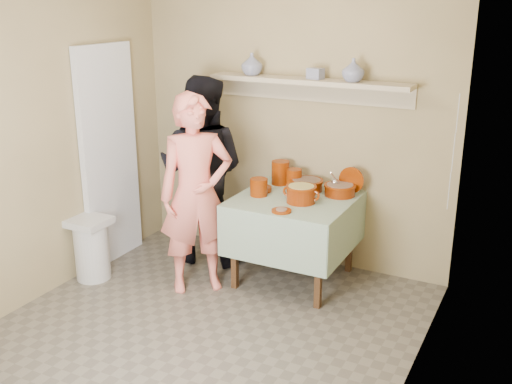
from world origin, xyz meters
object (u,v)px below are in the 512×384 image
Objects in this scene: cazuela_rice at (301,193)px; trash_bin at (92,248)px; person_helper at (202,170)px; person_cook at (196,194)px; serving_table at (295,211)px.

cazuela_rice is 1.91m from trash_bin.
cazuela_rice is (1.05, -0.13, -0.02)m from person_helper.
person_helper reaches higher than cazuela_rice.
person_cook is 0.97× the size of person_helper.
person_helper reaches higher than serving_table.
person_cook is 0.86m from cazuela_rice.
serving_table is at bearing 135.89° from cazuela_rice.
person_cook reaches higher than serving_table.
person_helper is (-0.29, 0.55, 0.03)m from person_cook.
person_cook is at bearing 16.92° from trash_bin.
cazuela_rice is (0.09, -0.09, 0.20)m from serving_table.
person_helper is 0.98m from serving_table.
serving_table is 2.95× the size of cazuela_rice.
person_helper reaches higher than person_cook.
person_helper is at bearing 173.00° from cazuela_rice.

